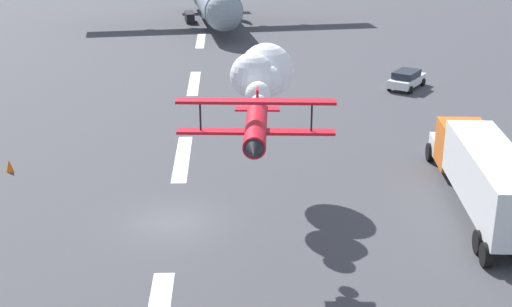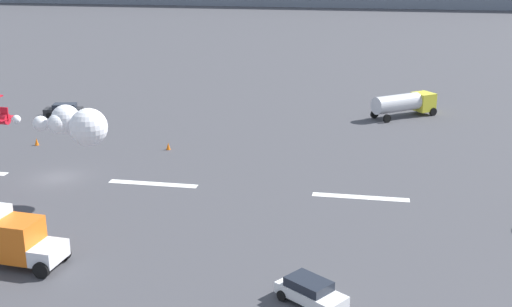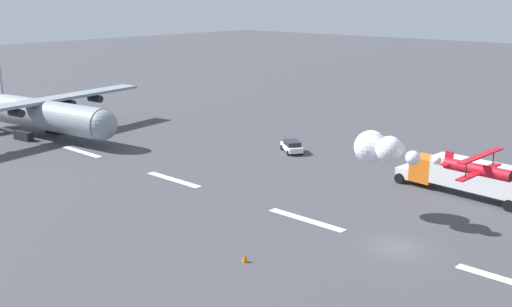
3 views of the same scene
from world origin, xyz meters
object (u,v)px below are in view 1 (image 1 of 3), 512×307
object	(u,v)px
followme_car_yellow	(407,79)
traffic_cone_far	(10,166)
semi_truck_orange	(483,172)
stunt_biplane_red	(262,78)

from	to	relation	value
followme_car_yellow	traffic_cone_far	world-z (taller)	followme_car_yellow
semi_truck_orange	stunt_biplane_red	bearing A→B (deg)	76.37
stunt_biplane_red	semi_truck_orange	xyz separation A→B (m)	(-2.72, -11.22, -4.31)
traffic_cone_far	followme_car_yellow	bearing A→B (deg)	-57.89
semi_truck_orange	traffic_cone_far	size ratio (longest dim) A/B	19.14
stunt_biplane_red	traffic_cone_far	xyz separation A→B (m)	(3.62, 14.68, -6.06)
semi_truck_orange	traffic_cone_far	bearing A→B (deg)	76.25
traffic_cone_far	semi_truck_orange	bearing A→B (deg)	-103.75
stunt_biplane_red	semi_truck_orange	size ratio (longest dim) A/B	1.03
stunt_biplane_red	traffic_cone_far	size ratio (longest dim) A/B	19.80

